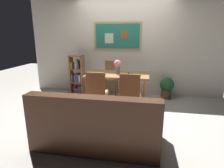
# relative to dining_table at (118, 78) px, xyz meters

# --- Properties ---
(ground_plane) EXTENTS (12.00, 12.00, 0.00)m
(ground_plane) POSITION_rel_dining_table_xyz_m (0.05, -0.46, -0.63)
(ground_plane) COLOR #B7B2A8
(wall_back_with_painting) EXTENTS (5.20, 0.14, 2.60)m
(wall_back_with_painting) POSITION_rel_dining_table_xyz_m (0.04, 0.87, 0.68)
(wall_back_with_painting) COLOR silver
(wall_back_with_painting) RESTS_ON ground_plane
(dining_table) EXTENTS (1.43, 0.83, 0.73)m
(dining_table) POSITION_rel_dining_table_xyz_m (0.00, 0.00, 0.00)
(dining_table) COLOR #9E7042
(dining_table) RESTS_ON ground_plane
(dining_chair_far_left) EXTENTS (0.40, 0.41, 0.91)m
(dining_chair_far_left) POSITION_rel_dining_table_xyz_m (-0.29, 0.75, -0.09)
(dining_chair_far_left) COLOR #9E7042
(dining_chair_far_left) RESTS_ON ground_plane
(dining_chair_near_right) EXTENTS (0.40, 0.41, 0.91)m
(dining_chair_near_right) POSITION_rel_dining_table_xyz_m (0.36, -0.77, -0.09)
(dining_chair_near_right) COLOR #9E7042
(dining_chair_near_right) RESTS_ON ground_plane
(dining_chair_near_left) EXTENTS (0.40, 0.41, 0.91)m
(dining_chair_near_left) POSITION_rel_dining_table_xyz_m (-0.30, -0.74, -0.09)
(dining_chair_near_left) COLOR #9E7042
(dining_chair_near_left) RESTS_ON ground_plane
(leather_couch) EXTENTS (1.80, 0.84, 0.84)m
(leather_couch) POSITION_rel_dining_table_xyz_m (-0.04, -1.78, -0.32)
(leather_couch) COLOR #472819
(leather_couch) RESTS_ON ground_plane
(bookshelf) EXTENTS (0.36, 0.28, 1.08)m
(bookshelf) POSITION_rel_dining_table_xyz_m (-1.18, 0.48, -0.13)
(bookshelf) COLOR #9E7042
(bookshelf) RESTS_ON ground_plane
(potted_ivy) EXTENTS (0.36, 0.36, 0.57)m
(potted_ivy) POSITION_rel_dining_table_xyz_m (1.19, 0.60, -0.33)
(potted_ivy) COLOR brown
(potted_ivy) RESTS_ON ground_plane
(flower_vase) EXTENTS (0.18, 0.18, 0.32)m
(flower_vase) POSITION_rel_dining_table_xyz_m (-0.01, 0.03, 0.29)
(flower_vase) COLOR slate
(flower_vase) RESTS_ON dining_table
(tv_remote) EXTENTS (0.11, 0.16, 0.02)m
(tv_remote) POSITION_rel_dining_table_xyz_m (0.28, 0.04, 0.11)
(tv_remote) COLOR black
(tv_remote) RESTS_ON dining_table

